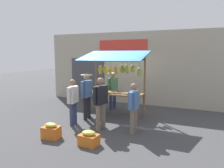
% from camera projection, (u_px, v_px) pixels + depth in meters
% --- Properties ---
extents(ground_plane, '(40.00, 40.00, 0.00)m').
position_uv_depth(ground_plane, '(115.00, 114.00, 8.51)').
color(ground_plane, '#424244').
extents(street_backdrop, '(9.00, 0.30, 3.40)m').
position_uv_depth(street_backdrop, '(132.00, 68.00, 10.29)').
color(street_backdrop, '#B2A893').
rests_on(street_backdrop, ground).
extents(market_stall, '(2.50, 1.46, 2.50)m').
position_uv_depth(market_stall, '(116.00, 75.00, 8.36)').
color(market_stall, brown).
rests_on(market_stall, ground).
extents(vendor_with_sunhat, '(0.41, 0.67, 1.60)m').
position_uv_depth(vendor_with_sunhat, '(113.00, 88.00, 9.23)').
color(vendor_with_sunhat, navy).
rests_on(vendor_with_sunhat, ground).
extents(shopper_with_shopping_bag, '(0.30, 0.69, 1.64)m').
position_uv_depth(shopper_with_shopping_bag, '(101.00, 100.00, 6.71)').
color(shopper_with_shopping_bag, '#726656').
rests_on(shopper_with_shopping_bag, ground).
extents(shopper_in_striped_shirt, '(0.23, 0.66, 1.51)m').
position_uv_depth(shopper_in_striped_shirt, '(134.00, 105.00, 6.41)').
color(shopper_in_striped_shirt, '#726656').
rests_on(shopper_in_striped_shirt, ground).
extents(shopper_with_ponytail, '(0.43, 0.71, 1.67)m').
position_uv_depth(shopper_with_ponytail, '(87.00, 92.00, 7.79)').
color(shopper_with_ponytail, '#232328').
rests_on(shopper_with_ponytail, ground).
extents(shopper_in_grey_tee, '(0.30, 0.66, 1.53)m').
position_uv_depth(shopper_in_grey_tee, '(73.00, 99.00, 7.16)').
color(shopper_in_grey_tee, navy).
rests_on(shopper_in_grey_tee, ground).
extents(produce_crate_near, '(0.52, 0.40, 0.39)m').
position_uv_depth(produce_crate_near, '(89.00, 139.00, 5.60)').
color(produce_crate_near, '#D1661E').
rests_on(produce_crate_near, ground).
extents(produce_crate_side, '(0.51, 0.39, 0.45)m').
position_uv_depth(produce_crate_side, '(51.00, 131.00, 6.06)').
color(produce_crate_side, '#D1661E').
rests_on(produce_crate_side, ground).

